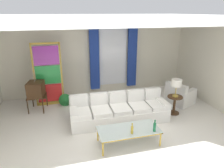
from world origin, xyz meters
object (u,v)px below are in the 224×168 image
Objects in this scene: peacock_figurine at (65,101)px; coffee_table at (129,130)px; bottle_blue_decanter at (155,127)px; armchair_white at (179,96)px; vintage_tv at (36,90)px; round_side_table at (174,103)px; bottle_crystal_tall at (132,129)px; couch_white_long at (119,110)px; table_lamp_brass at (177,84)px; stained_glass_divider at (48,76)px.

coffee_table is at bearing -61.29° from peacock_figurine.
bottle_blue_decanter is 2.88m from armchair_white.
vintage_tv is 4.53m from round_side_table.
bottle_crystal_tall is 3.25m from armchair_white.
vintage_tv is (-2.44, 1.32, 0.42)m from couch_white_long.
vintage_tv is at bearing 132.17° from coffee_table.
armchair_white is 1.14m from table_lamp_brass.
bottle_blue_decanter reaches higher than coffee_table.
vintage_tv is 1.04m from peacock_figurine.
vintage_tv is at bearing 162.04° from round_side_table.
coffee_table is 0.64m from bottle_blue_decanter.
round_side_table is 0.67m from table_lamp_brass.
stained_glass_divider reaches higher than round_side_table.
couch_white_long is 1.47m from bottle_crystal_tall.
stained_glass_divider is 4.31m from round_side_table.
vintage_tv reaches higher than bottle_crystal_tall.
couch_white_long reaches higher than armchair_white.
bottle_crystal_tall is 0.49× the size of table_lamp_brass.
peacock_figurine reaches higher than coffee_table.
table_lamp_brass reaches higher than peacock_figurine.
vintage_tv is 2.36× the size of table_lamp_brass.
bottle_blue_decanter is at bearing -134.58° from round_side_table.
coffee_table is at bearing -149.19° from table_lamp_brass.
round_side_table is at bearing -2.27° from couch_white_long.
stained_glass_divider is (-2.03, 1.67, 0.75)m from couch_white_long.
stained_glass_divider reaches higher than peacock_figurine.
bottle_blue_decanter is 0.14× the size of stained_glass_divider.
bottle_blue_decanter is 0.29× the size of armchair_white.
couch_white_long is 2.18× the size of vintage_tv.
table_lamp_brass is at bearing 45.42° from bottle_blue_decanter.
bottle_blue_decanter is 1.13× the size of bottle_crystal_tall.
bottle_blue_decanter is 4.04m from vintage_tv.
couch_white_long is at bearing -166.82° from armchair_white.
table_lamp_brass is at bearing 35.07° from bottle_crystal_tall.
bottle_crystal_tall is at bearing 175.16° from bottle_blue_decanter.
coffee_table is 1.41× the size of armchair_white.
armchair_white is at bearing -10.95° from peacock_figurine.
stained_glass_divider reaches higher than armchair_white.
armchair_white is at bearing 13.18° from couch_white_long.
coffee_table is at bearing -149.19° from round_side_table.
stained_glass_divider is at bearing 145.93° from peacock_figurine.
round_side_table is at bearing -90.00° from table_lamp_brass.
bottle_crystal_tall is at bearing -144.93° from table_lamp_brass.
peacock_figurine is at bearing 1.37° from vintage_tv.
couch_white_long is 2.81m from vintage_tv.
coffee_table is 2.67× the size of table_lamp_brass.
armchair_white is 4.66m from stained_glass_divider.
vintage_tv is 1.25× the size of armchair_white.
stained_glass_divider is at bearing 123.19° from coffee_table.
vintage_tv is at bearing 162.04° from table_lamp_brass.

